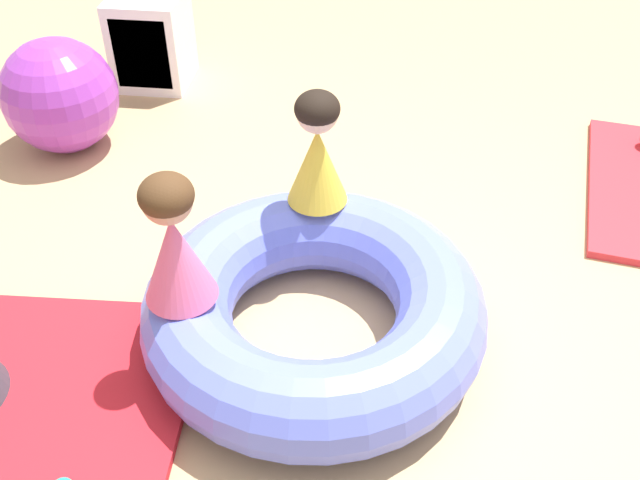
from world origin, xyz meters
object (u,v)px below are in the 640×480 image
Objects in this scene: child_in_yellow at (317,150)px; exercise_ball_large at (60,95)px; inflatable_cushion at (314,309)px; child_in_pink at (174,241)px; storage_cube at (150,42)px.

exercise_ball_large is at bearing 172.50° from child_in_yellow.
inflatable_cushion is 0.65m from child_in_yellow.
inflatable_cushion is at bearing 122.98° from child_in_pink.
exercise_ball_large is at bearing -107.66° from storage_cube.
child_in_yellow is 0.90× the size of storage_cube.
storage_cube is (-1.30, 2.12, 0.10)m from inflatable_cushion.
child_in_pink is 0.93× the size of storage_cube.
storage_cube is (-1.25, 1.63, -0.32)m from child_in_yellow.
inflatable_cushion is 2.67× the size of child_in_yellow.
child_in_yellow is 1.74m from exercise_ball_large.
child_in_yellow reaches higher than exercise_ball_large.
child_in_yellow reaches higher than storage_cube.
child_in_yellow is 0.77m from child_in_pink.
exercise_ball_large reaches higher than storage_cube.
inflatable_cushion is 2.41× the size of storage_cube.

